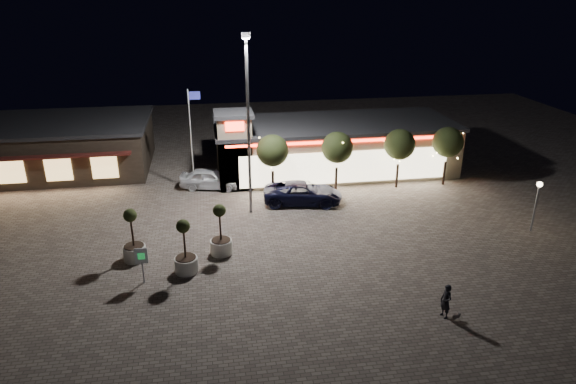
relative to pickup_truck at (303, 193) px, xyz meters
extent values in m
plane|color=#74685E|center=(-5.98, -9.02, -0.81)|extent=(90.00, 90.00, 0.00)
cube|color=gray|center=(4.02, 6.98, 1.19)|extent=(20.00, 8.00, 4.00)
cube|color=#262628|center=(4.02, 6.98, 3.34)|extent=(20.40, 8.40, 0.30)
cube|color=beige|center=(4.02, 2.93, 0.79)|extent=(17.00, 0.12, 2.60)
cube|color=#FF2A14|center=(4.02, 2.90, 2.94)|extent=(19.00, 0.10, 0.18)
cube|color=gray|center=(-4.68, 4.28, 2.09)|extent=(2.60, 2.60, 5.80)
cube|color=#262628|center=(-4.68, 4.28, 5.14)|extent=(3.00, 3.00, 0.30)
cube|color=#FF2A14|center=(-4.68, 2.93, 4.49)|extent=(1.40, 0.10, 0.70)
cube|color=#382D23|center=(-19.98, 10.98, 1.19)|extent=(16.00, 10.00, 4.00)
cube|color=#262628|center=(-19.98, 10.98, 3.34)|extent=(16.40, 10.40, 0.30)
cube|color=#591E19|center=(-19.98, 5.58, 1.99)|extent=(14.40, 0.80, 0.15)
cube|color=#EAB969|center=(-21.98, 5.93, 0.79)|extent=(2.00, 0.12, 1.80)
cube|color=#EAB969|center=(-18.48, 5.93, 0.79)|extent=(2.00, 0.12, 1.80)
cube|color=#EAB969|center=(-14.98, 5.93, 0.79)|extent=(2.00, 0.12, 1.80)
cylinder|color=gray|center=(-3.98, -1.02, 5.19)|extent=(0.20, 0.20, 12.00)
cube|color=gray|center=(-3.98, -1.02, 11.39)|extent=(0.60, 0.40, 0.35)
cube|color=white|center=(-3.98, -1.02, 11.19)|extent=(0.45, 0.30, 0.08)
cylinder|color=white|center=(-7.98, 3.98, 3.19)|extent=(0.10, 0.10, 8.00)
cube|color=navy|center=(-7.53, 3.98, 6.69)|extent=(0.90, 0.04, 0.60)
cylinder|color=gray|center=(14.02, -7.02, 0.79)|extent=(0.12, 0.12, 3.20)
sphere|color=#FFE5B2|center=(14.02, -7.02, 2.49)|extent=(0.36, 0.36, 0.36)
cylinder|color=#332319|center=(-1.98, 1.98, 0.16)|extent=(0.20, 0.20, 1.92)
sphere|color=#2D3819|center=(-1.98, 1.98, 2.77)|extent=(2.42, 2.42, 2.42)
cylinder|color=#332319|center=(3.02, 1.98, 0.16)|extent=(0.20, 0.20, 1.92)
sphere|color=#2D3819|center=(3.02, 1.98, 2.77)|extent=(2.42, 2.42, 2.42)
cylinder|color=#332319|center=(8.02, 1.98, 0.16)|extent=(0.20, 0.20, 1.92)
sphere|color=#2D3819|center=(8.02, 1.98, 2.77)|extent=(2.42, 2.42, 2.42)
cylinder|color=#332319|center=(12.02, 1.98, 0.16)|extent=(0.20, 0.20, 1.92)
sphere|color=#2D3819|center=(12.02, 1.98, 2.77)|extent=(2.42, 2.42, 2.42)
imported|color=black|center=(0.00, 0.00, 0.00)|extent=(6.18, 3.64, 1.61)
imported|color=white|center=(-6.72, 4.17, 0.01)|extent=(5.06, 2.86, 1.62)
imported|color=black|center=(4.20, -15.01, 0.08)|extent=(0.57, 0.73, 1.77)
cube|color=#59514C|center=(4.64, -15.37, -0.59)|extent=(0.37, 0.23, 0.18)
sphere|color=#59514C|center=(4.83, -15.31, -0.52)|extent=(0.16, 0.16, 0.16)
cylinder|color=silver|center=(-11.38, -6.77, -0.36)|extent=(1.33, 1.33, 0.89)
cylinder|color=black|center=(-11.38, -6.77, 0.10)|extent=(1.15, 1.15, 0.07)
cylinder|color=#332319|center=(-11.38, -6.77, 1.13)|extent=(0.11, 0.11, 1.99)
sphere|color=#2D3819|center=(-11.38, -6.77, 2.07)|extent=(0.78, 0.78, 0.78)
cylinder|color=silver|center=(-8.35, -8.65, -0.37)|extent=(1.32, 1.32, 0.88)
cylinder|color=black|center=(-8.35, -8.65, 0.09)|extent=(1.14, 1.14, 0.07)
cylinder|color=#332319|center=(-8.35, -8.65, 1.12)|extent=(0.11, 0.11, 1.98)
sphere|color=#2D3819|center=(-8.35, -8.65, 2.05)|extent=(0.77, 0.77, 0.77)
cylinder|color=silver|center=(-6.31, -6.81, -0.37)|extent=(1.31, 1.31, 0.88)
cylinder|color=black|center=(-6.31, -6.81, 0.09)|extent=(1.14, 1.14, 0.07)
cylinder|color=#332319|center=(-6.31, -6.81, 1.11)|extent=(0.11, 0.11, 1.97)
sphere|color=#2D3819|center=(-6.31, -6.81, 2.04)|extent=(0.77, 0.77, 0.77)
cylinder|color=gray|center=(-10.62, -9.43, -0.17)|extent=(0.08, 0.08, 1.27)
cube|color=white|center=(-10.62, -9.43, 0.83)|extent=(0.69, 0.10, 0.90)
cube|color=green|center=(-10.62, -9.48, 0.83)|extent=(0.37, 0.04, 0.37)
camera|label=1|loc=(-6.73, -34.54, 14.29)|focal=32.00mm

